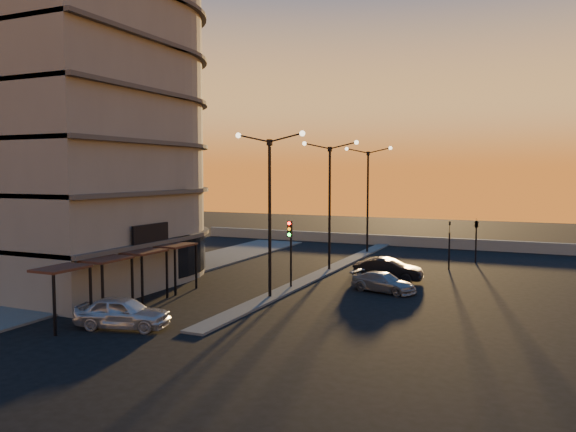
# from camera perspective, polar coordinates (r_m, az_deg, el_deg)

# --- Properties ---
(ground) EXTENTS (120.00, 120.00, 0.00)m
(ground) POSITION_cam_1_polar(r_m,az_deg,el_deg) (32.60, -1.85, -8.34)
(ground) COLOR black
(ground) RESTS_ON ground
(sidewalk_west) EXTENTS (5.00, 40.00, 0.12)m
(sidewalk_west) POSITION_cam_1_polar(r_m,az_deg,el_deg) (41.34, -12.63, -5.63)
(sidewalk_west) COLOR #4D4D4B
(sidewalk_west) RESTS_ON ground
(median) EXTENTS (1.20, 36.00, 0.12)m
(median) POSITION_cam_1_polar(r_m,az_deg,el_deg) (41.64, 4.21, -5.46)
(median) COLOR #4D4D4B
(median) RESTS_ON ground
(parapet) EXTENTS (44.00, 0.50, 1.00)m
(parapet) POSITION_cam_1_polar(r_m,az_deg,el_deg) (56.27, 11.70, -2.50)
(parapet) COLOR gray
(parapet) RESTS_ON ground
(building) EXTENTS (14.35, 17.08, 25.00)m
(building) POSITION_cam_1_polar(r_m,az_deg,el_deg) (40.25, -20.45, 10.86)
(building) COLOR slate
(building) RESTS_ON ground
(streetlamp_near) EXTENTS (4.32, 0.32, 9.51)m
(streetlamp_near) POSITION_cam_1_polar(r_m,az_deg,el_deg) (31.83, -1.87, 1.52)
(streetlamp_near) COLOR black
(streetlamp_near) RESTS_ON ground
(streetlamp_mid) EXTENTS (4.32, 0.32, 9.51)m
(streetlamp_mid) POSITION_cam_1_polar(r_m,az_deg,el_deg) (41.05, 4.25, 2.17)
(streetlamp_mid) COLOR black
(streetlamp_mid) RESTS_ON ground
(streetlamp_far) EXTENTS (4.32, 0.32, 9.51)m
(streetlamp_far) POSITION_cam_1_polar(r_m,az_deg,el_deg) (50.56, 8.11, 2.56)
(streetlamp_far) COLOR black
(streetlamp_far) RESTS_ON ground
(traffic_light_main) EXTENTS (0.28, 0.44, 4.25)m
(traffic_light_main) POSITION_cam_1_polar(r_m,az_deg,el_deg) (34.67, 0.22, -2.73)
(traffic_light_main) COLOR black
(traffic_light_main) RESTS_ON ground
(signal_east_a) EXTENTS (0.13, 0.16, 3.60)m
(signal_east_a) POSITION_cam_1_polar(r_m,az_deg,el_deg) (43.32, 16.07, -2.74)
(signal_east_a) COLOR black
(signal_east_a) RESTS_ON ground
(signal_east_b) EXTENTS (0.42, 1.99, 3.60)m
(signal_east_b) POSITION_cam_1_polar(r_m,az_deg,el_deg) (46.97, 18.60, -0.82)
(signal_east_b) COLOR black
(signal_east_b) RESTS_ON ground
(car_hatchback) EXTENTS (4.67, 2.78, 1.49)m
(car_hatchback) POSITION_cam_1_polar(r_m,az_deg,el_deg) (27.44, -16.43, -9.37)
(car_hatchback) COLOR #BBBCC3
(car_hatchback) RESTS_ON ground
(car_sedan) EXTENTS (4.61, 1.90, 1.49)m
(car_sedan) POSITION_cam_1_polar(r_m,az_deg,el_deg) (38.20, 10.11, -5.38)
(car_sedan) COLOR black
(car_sedan) RESTS_ON ground
(car_wagon) EXTENTS (4.33, 2.61, 1.17)m
(car_wagon) POSITION_cam_1_polar(r_m,az_deg,el_deg) (34.63, 9.69, -6.66)
(car_wagon) COLOR #919398
(car_wagon) RESTS_ON ground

